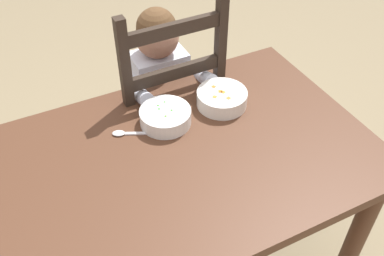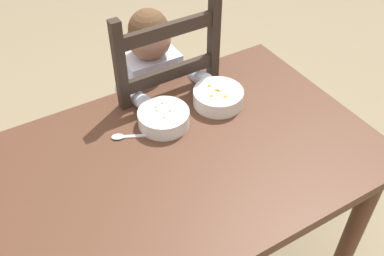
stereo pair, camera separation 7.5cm
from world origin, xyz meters
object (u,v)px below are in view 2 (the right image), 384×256
object	(u,v)px
bowl_of_carrots	(218,97)
spoon	(124,137)
child_figure	(156,87)
dining_table	(182,177)
dining_chair	(157,115)
bowl_of_peas	(164,118)

from	to	relation	value
bowl_of_carrots	spoon	world-z (taller)	bowl_of_carrots
child_figure	bowl_of_carrots	bearing A→B (deg)	-68.97
bowl_of_carrots	spoon	size ratio (longest dim) A/B	1.38
dining_table	bowl_of_carrots	bearing A→B (deg)	33.86
dining_chair	spoon	xyz separation A→B (m)	(-0.26, -0.29, 0.23)
bowl_of_carrots	dining_chair	bearing A→B (deg)	110.76
bowl_of_peas	bowl_of_carrots	xyz separation A→B (m)	(0.22, -0.00, 0.00)
dining_table	bowl_of_peas	xyz separation A→B (m)	(0.02, 0.17, 0.14)
dining_table	bowl_of_carrots	world-z (taller)	bowl_of_carrots
dining_table	child_figure	world-z (taller)	child_figure
child_figure	bowl_of_peas	size ratio (longest dim) A/B	5.49
spoon	dining_chair	bearing A→B (deg)	47.60
bowl_of_carrots	dining_table	bearing A→B (deg)	-146.14
dining_chair	dining_table	bearing A→B (deg)	-106.32
dining_table	bowl_of_peas	size ratio (longest dim) A/B	7.11
dining_chair	child_figure	size ratio (longest dim) A/B	1.09
dining_chair	child_figure	xyz separation A→B (m)	(-0.00, -0.00, 0.15)
dining_table	child_figure	bearing A→B (deg)	73.62
dining_chair	bowl_of_peas	xyz separation A→B (m)	(-0.11, -0.29, 0.25)
bowl_of_peas	spoon	bearing A→B (deg)	176.90
spoon	bowl_of_carrots	bearing A→B (deg)	-1.24
spoon	child_figure	bearing A→B (deg)	47.35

